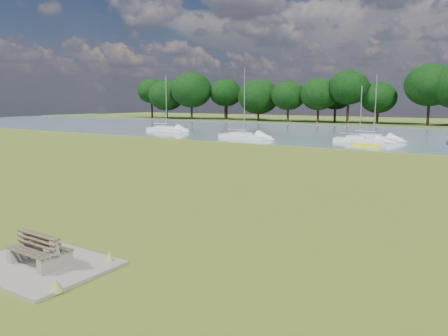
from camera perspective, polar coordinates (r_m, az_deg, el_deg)
The scene contains 11 objects.
ground at distance 24.99m, azimuth 4.60°, elevation -2.70°, with size 220.00×220.00×0.00m, color olive.
river at distance 64.82m, azimuth 22.51°, elevation 3.80°, with size 220.00×40.00×0.10m, color gray.
far_bank at distance 94.43m, azimuth 25.85°, elevation 4.99°, with size 220.00×20.00×0.40m, color #4C6626.
concrete_pad at distance 14.68m, azimuth -22.86°, elevation -11.60°, with size 4.20×3.20×0.10m, color gray.
bench_pair at distance 14.53m, azimuth -22.97°, elevation -9.90°, with size 1.90×1.15×1.01m.
kayak at distance 49.07m, azimuth 18.01°, elevation 2.86°, with size 3.12×0.73×0.31m, color #FFF714.
tree_line at distance 92.02m, azimuth 19.93°, elevation 9.47°, with size 124.81×9.38×11.35m.
sailboat_1 at distance 69.89m, azimuth -7.54°, elevation 5.17°, with size 7.41×2.52×8.74m.
sailboat_2 at distance 56.82m, azimuth 18.91°, elevation 3.88°, with size 6.75×3.75×8.00m.
sailboat_4 at distance 54.07m, azimuth 17.21°, elevation 3.69°, with size 5.97×1.95×6.55m.
sailboat_5 at distance 56.65m, azimuth 2.58°, elevation 4.33°, with size 7.53×3.27×8.98m.
Camera 1 is at (11.54, -21.59, 5.02)m, focal length 35.00 mm.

